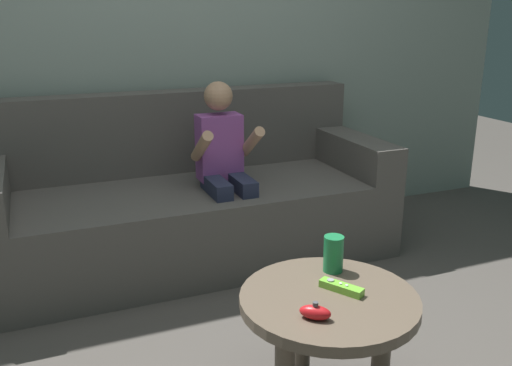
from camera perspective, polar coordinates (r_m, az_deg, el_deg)
name	(u,v)px	position (r m, az deg, el deg)	size (l,w,h in m)	color
wall_back	(162,11)	(3.13, -9.68, 17.08)	(4.50, 0.05, 2.50)	gray
couch	(188,203)	(2.91, -6.98, -2.08)	(2.05, 0.80, 0.84)	#56514C
person_seated_on_couch	(225,164)	(2.72, -3.21, 1.93)	(0.31, 0.38, 0.92)	#282D47
coffee_table	(327,317)	(1.76, 7.34, -13.55)	(0.55, 0.55, 0.42)	brown
game_remote_lime_near_edge	(341,288)	(1.74, 8.77, -10.61)	(0.10, 0.14, 0.03)	#72C638
nunchuk_red	(315,312)	(1.59, 6.12, -13.11)	(0.10, 0.09, 0.05)	red
soda_can	(333,254)	(1.85, 7.98, -7.24)	(0.07, 0.07, 0.12)	#1E7F47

